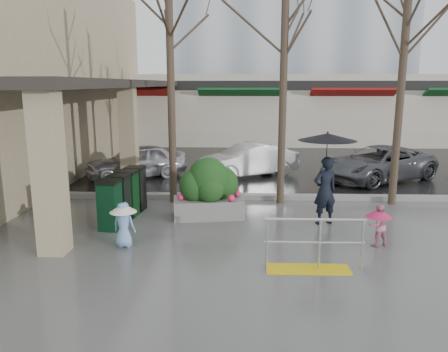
# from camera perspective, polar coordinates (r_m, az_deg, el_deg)

# --- Properties ---
(ground) EXTENTS (120.00, 120.00, 0.00)m
(ground) POSITION_cam_1_polar(r_m,az_deg,el_deg) (9.71, 2.12, -9.11)
(ground) COLOR #51514F
(ground) RESTS_ON ground
(street_asphalt) EXTENTS (120.00, 36.00, 0.01)m
(street_asphalt) POSITION_cam_1_polar(r_m,az_deg,el_deg) (31.26, 2.07, 5.56)
(street_asphalt) COLOR black
(street_asphalt) RESTS_ON ground
(curb) EXTENTS (120.00, 0.30, 0.15)m
(curb) POSITION_cam_1_polar(r_m,az_deg,el_deg) (13.50, 2.10, -2.70)
(curb) COLOR gray
(curb) RESTS_ON ground
(near_building) EXTENTS (6.00, 18.00, 8.00)m
(near_building) POSITION_cam_1_polar(r_m,az_deg,el_deg) (19.28, -26.34, 12.27)
(near_building) COLOR tan
(near_building) RESTS_ON ground
(canopy_slab) EXTENTS (2.80, 18.00, 0.25)m
(canopy_slab) POSITION_cam_1_polar(r_m,az_deg,el_deg) (17.72, -13.90, 12.06)
(canopy_slab) COLOR #2D2823
(canopy_slab) RESTS_ON pillar_front
(pillar_front) EXTENTS (0.55, 0.55, 3.50)m
(pillar_front) POSITION_cam_1_polar(r_m,az_deg,el_deg) (9.56, -21.88, 0.59)
(pillar_front) COLOR tan
(pillar_front) RESTS_ON ground
(pillar_back) EXTENTS (0.55, 0.55, 3.50)m
(pillar_back) POSITION_cam_1_polar(r_m,az_deg,el_deg) (15.65, -12.35, 5.30)
(pillar_back) COLOR tan
(pillar_back) RESTS_ON ground
(storefront_row) EXTENTS (34.00, 6.74, 4.00)m
(storefront_row) POSITION_cam_1_polar(r_m,az_deg,el_deg) (27.15, 6.39, 8.78)
(storefront_row) COLOR beige
(storefront_row) RESTS_ON ground
(handrail) EXTENTS (1.90, 0.50, 1.03)m
(handrail) POSITION_cam_1_polar(r_m,az_deg,el_deg) (8.57, 11.40, -9.59)
(handrail) COLOR yellow
(handrail) RESTS_ON ground
(tree_west) EXTENTS (3.20, 3.20, 6.80)m
(tree_west) POSITION_cam_1_polar(r_m,az_deg,el_deg) (12.91, -7.14, 18.96)
(tree_west) COLOR #382B21
(tree_west) RESTS_ON ground
(tree_midwest) EXTENTS (3.20, 3.20, 7.00)m
(tree_midwest) POSITION_cam_1_polar(r_m,az_deg,el_deg) (12.84, 7.98, 19.65)
(tree_midwest) COLOR #382B21
(tree_midwest) RESTS_ON ground
(tree_mideast) EXTENTS (3.20, 3.20, 6.50)m
(tree_mideast) POSITION_cam_1_polar(r_m,az_deg,el_deg) (13.52, 22.63, 16.90)
(tree_mideast) COLOR #382B21
(tree_mideast) RESTS_ON ground
(woman) EXTENTS (1.45, 1.45, 2.35)m
(woman) POSITION_cam_1_polar(r_m,az_deg,el_deg) (11.11, 13.19, 1.22)
(woman) COLOR black
(woman) RESTS_ON ground
(child_pink) EXTENTS (0.57, 0.57, 0.93)m
(child_pink) POSITION_cam_1_polar(r_m,az_deg,el_deg) (10.11, 19.48, -5.67)
(child_pink) COLOR pink
(child_pink) RESTS_ON ground
(child_blue) EXTENTS (0.59, 0.59, 1.01)m
(child_blue) POSITION_cam_1_polar(r_m,az_deg,el_deg) (9.72, -12.97, -5.60)
(child_blue) COLOR #7CA7DD
(child_blue) RESTS_ON ground
(planter) EXTENTS (1.95, 1.17, 1.60)m
(planter) POSITION_cam_1_polar(r_m,az_deg,el_deg) (11.54, -1.99, -1.70)
(planter) COLOR slate
(planter) RESTS_ON ground
(news_boxes) EXTENTS (0.79, 2.27, 1.24)m
(news_boxes) POSITION_cam_1_polar(r_m,az_deg,el_deg) (11.69, -12.98, -2.56)
(news_boxes) COLOR #0B341C
(news_boxes) RESTS_ON ground
(car_a) EXTENTS (3.98, 2.96, 1.26)m
(car_a) POSITION_cam_1_polar(r_m,az_deg,el_deg) (16.79, -11.41, 1.91)
(car_a) COLOR silver
(car_a) RESTS_ON ground
(car_b) EXTENTS (4.01, 2.95, 1.26)m
(car_b) POSITION_cam_1_polar(r_m,az_deg,el_deg) (16.73, 3.20, 2.10)
(car_b) COLOR silver
(car_b) RESTS_ON ground
(car_c) EXTENTS (4.95, 4.17, 1.26)m
(car_c) POSITION_cam_1_polar(r_m,az_deg,el_deg) (16.92, 19.49, 1.54)
(car_c) COLOR #53555A
(car_c) RESTS_ON ground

